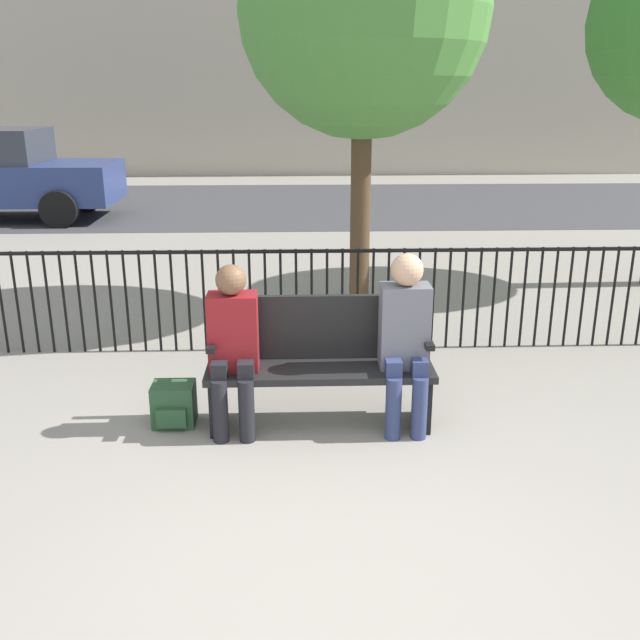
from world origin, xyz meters
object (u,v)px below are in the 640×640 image
at_px(seated_person_0, 233,341).
at_px(seated_person_1, 405,333).
at_px(backpack, 174,405).
at_px(tree_1, 364,11).
at_px(park_bench, 320,358).

xyz_separation_m(seated_person_0, seated_person_1, (1.19, 0.00, 0.04)).
distance_m(seated_person_1, backpack, 1.74).
bearing_deg(seated_person_1, seated_person_0, -179.83).
bearing_deg(tree_1, park_bench, -100.99).
distance_m(seated_person_0, backpack, 0.70).
height_order(seated_person_1, backpack, seated_person_1).
bearing_deg(backpack, seated_person_1, -3.46).
xyz_separation_m(park_bench, backpack, (-1.05, -0.03, -0.34)).
xyz_separation_m(park_bench, tree_1, (0.52, 2.69, 2.53)).
distance_m(seated_person_0, tree_1, 3.84).
distance_m(park_bench, backpack, 1.11).
distance_m(park_bench, tree_1, 3.73).
height_order(backpack, tree_1, tree_1).
relative_size(seated_person_1, tree_1, 0.30).
bearing_deg(park_bench, tree_1, 79.01).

